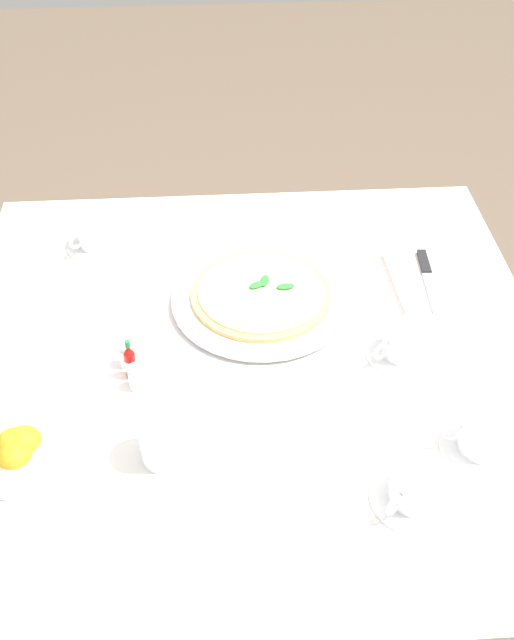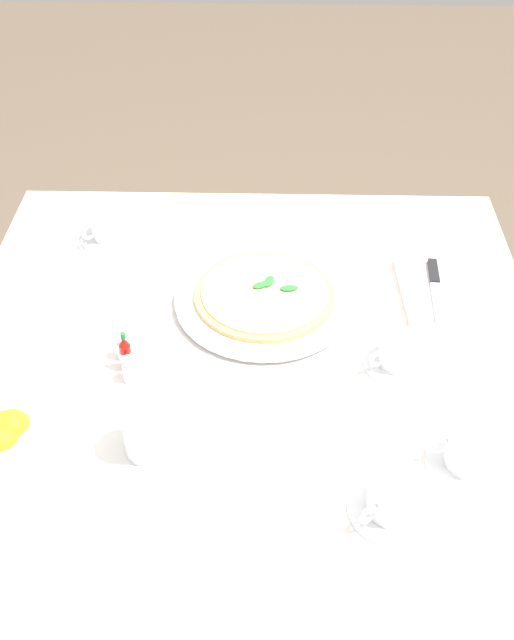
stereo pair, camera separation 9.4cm
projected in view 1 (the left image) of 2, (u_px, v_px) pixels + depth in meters
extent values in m
plane|color=brown|center=(254.00, 567.00, 1.85)|extent=(8.00, 8.00, 0.00)
cube|color=white|center=(253.00, 359.00, 1.38)|extent=(1.09, 1.09, 0.02)
cube|color=white|center=(240.00, 251.00, 1.88)|extent=(0.01, 1.09, 0.28)
cylinder|color=brown|center=(67.00, 345.00, 1.93)|extent=(0.06, 0.06, 0.70)
cylinder|color=brown|center=(414.00, 330.00, 1.98)|extent=(0.06, 0.06, 0.70)
cylinder|color=white|center=(261.00, 301.00, 1.48)|extent=(0.21, 0.21, 0.01)
cylinder|color=white|center=(261.00, 298.00, 1.47)|extent=(0.35, 0.35, 0.01)
cylinder|color=#DBAD60|center=(261.00, 294.00, 1.46)|extent=(0.27, 0.27, 0.01)
cylinder|color=#F4DB8E|center=(261.00, 291.00, 1.46)|extent=(0.25, 0.25, 0.00)
ellipsoid|color=#2D7533|center=(286.00, 286.00, 1.46)|extent=(0.02, 0.04, 0.01)
ellipsoid|color=#2D7533|center=(257.00, 285.00, 1.47)|extent=(0.03, 0.04, 0.01)
ellipsoid|color=#2D7533|center=(265.00, 281.00, 1.48)|extent=(0.04, 0.03, 0.01)
cylinder|color=white|center=(97.00, 245.00, 1.62)|extent=(0.13, 0.13, 0.01)
cylinder|color=white|center=(95.00, 232.00, 1.60)|extent=(0.08, 0.08, 0.06)
torus|color=white|center=(76.00, 241.00, 1.57)|extent=(0.03, 0.03, 0.03)
cylinder|color=black|center=(93.00, 221.00, 1.58)|extent=(0.07, 0.07, 0.00)
cylinder|color=white|center=(480.00, 448.00, 1.21)|extent=(0.13, 0.13, 0.01)
cylinder|color=white|center=(484.00, 433.00, 1.18)|extent=(0.08, 0.08, 0.06)
torus|color=white|center=(453.00, 431.00, 1.18)|extent=(0.01, 0.04, 0.03)
cylinder|color=black|center=(488.00, 421.00, 1.16)|extent=(0.07, 0.07, 0.00)
cylinder|color=white|center=(401.00, 353.00, 1.37)|extent=(0.13, 0.13, 0.01)
cylinder|color=white|center=(403.00, 342.00, 1.35)|extent=(0.08, 0.08, 0.05)
torus|color=white|center=(382.00, 351.00, 1.33)|extent=(0.02, 0.03, 0.03)
cylinder|color=black|center=(405.00, 333.00, 1.34)|extent=(0.07, 0.07, 0.00)
cylinder|color=white|center=(413.00, 498.00, 1.13)|extent=(0.13, 0.13, 0.01)
cylinder|color=white|center=(415.00, 486.00, 1.11)|extent=(0.08, 0.08, 0.05)
torus|color=white|center=(394.00, 505.00, 1.09)|extent=(0.03, 0.03, 0.03)
cylinder|color=black|center=(418.00, 477.00, 1.10)|extent=(0.07, 0.07, 0.00)
cylinder|color=white|center=(161.00, 434.00, 1.16)|extent=(0.07, 0.07, 0.11)
cylinder|color=silver|center=(162.00, 439.00, 1.17)|extent=(0.06, 0.06, 0.08)
cube|color=white|center=(427.00, 282.00, 1.51)|extent=(0.23, 0.14, 0.02)
cube|color=silver|center=(433.00, 293.00, 1.47)|extent=(0.12, 0.03, 0.01)
cube|color=black|center=(424.00, 262.00, 1.54)|extent=(0.08, 0.02, 0.01)
cylinder|color=white|center=(23.00, 453.00, 1.17)|extent=(0.15, 0.15, 0.04)
sphere|color=orange|center=(16.00, 460.00, 1.15)|extent=(0.06, 0.06, 0.06)
sphere|color=orange|center=(24.00, 445.00, 1.17)|extent=(0.06, 0.06, 0.06)
sphere|color=orange|center=(15.00, 446.00, 1.17)|extent=(0.06, 0.06, 0.06)
cylinder|color=#B7140F|center=(131.00, 365.00, 1.31)|extent=(0.02, 0.02, 0.05)
cylinder|color=white|center=(131.00, 365.00, 1.31)|extent=(0.02, 0.02, 0.02)
cone|color=#B7140F|center=(128.00, 350.00, 1.29)|extent=(0.02, 0.02, 0.02)
cylinder|color=#1E722D|center=(128.00, 344.00, 1.28)|extent=(0.01, 0.01, 0.01)
cylinder|color=white|center=(136.00, 379.00, 1.30)|extent=(0.03, 0.03, 0.04)
cylinder|color=white|center=(136.00, 382.00, 1.30)|extent=(0.02, 0.02, 0.03)
sphere|color=silver|center=(135.00, 369.00, 1.28)|extent=(0.02, 0.02, 0.02)
cylinder|color=white|center=(127.00, 357.00, 1.34)|extent=(0.03, 0.03, 0.04)
cylinder|color=#38332D|center=(127.00, 359.00, 1.34)|extent=(0.02, 0.02, 0.03)
sphere|color=silver|center=(125.00, 347.00, 1.32)|extent=(0.02, 0.02, 0.02)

